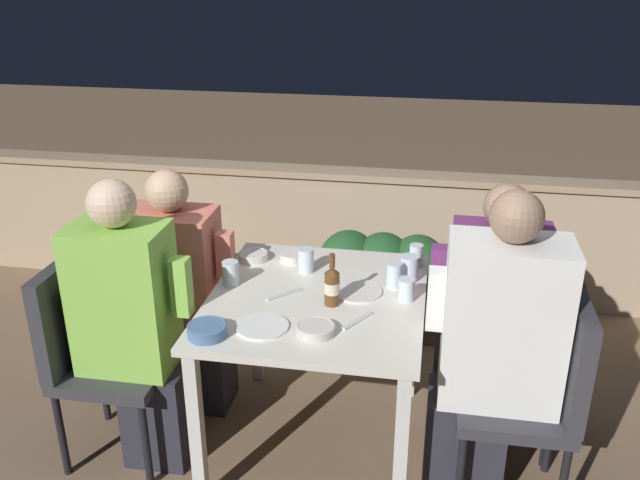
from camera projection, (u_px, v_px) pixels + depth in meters
The scene contains 28 objects.
ground_plane at pixel (317, 441), 3.07m from camera, with size 16.00×16.00×0.00m, color #7A6047.
parapet_wall at pixel (359, 232), 4.28m from camera, with size 9.00×0.18×0.81m.
dining_table at pixel (317, 316), 2.81m from camera, with size 0.88×0.98×0.74m.
planter_hedge at pixel (382, 276), 3.89m from camera, with size 0.73×0.47×0.57m.
chair_left_near at pixel (92, 343), 2.82m from camera, with size 0.44×0.43×0.90m.
person_green_blouse at pixel (134, 327), 2.75m from camera, with size 0.48×0.26×1.26m.
chair_left_far at pixel (143, 299), 3.18m from camera, with size 0.44×0.43×0.90m.
person_coral_top at pixel (183, 292), 3.13m from camera, with size 0.48×0.26×1.18m.
chair_right_near at pixel (542, 383), 2.56m from camera, with size 0.44×0.43×0.90m.
person_white_polo at pixel (492, 353), 2.55m from camera, with size 0.51×0.26×1.30m.
chair_right_far at pixel (534, 337), 2.87m from camera, with size 0.44×0.43×0.90m.
person_purple_stripe at pixel (486, 319), 2.87m from camera, with size 0.49×0.26×1.21m.
beer_bottle at pixel (332, 285), 2.68m from camera, with size 0.06×0.06×0.22m.
plate_0 at pixel (262, 326), 2.54m from camera, with size 0.20×0.20×0.01m.
plate_1 at pixel (357, 291), 2.81m from camera, with size 0.21×0.21×0.01m.
bowl_0 at pixel (316, 329), 2.50m from camera, with size 0.14×0.14×0.04m.
bowl_1 at pixel (207, 330), 2.48m from camera, with size 0.15×0.15×0.05m.
bowl_2 at pixel (253, 256), 3.10m from camera, with size 0.13×0.13×0.04m.
bowl_3 at pixel (292, 256), 3.09m from camera, with size 0.11×0.11×0.04m.
glass_cup_0 at pixel (231, 273), 2.85m from camera, with size 0.07×0.07×0.11m.
glass_cup_1 at pixel (406, 290), 2.73m from camera, with size 0.07×0.07×0.09m.
glass_cup_2 at pixel (416, 256), 3.02m from camera, with size 0.06×0.06×0.10m.
glass_cup_3 at pixel (306, 260), 2.97m from camera, with size 0.07×0.07×0.11m.
glass_cup_4 at pixel (394, 275), 2.83m from camera, with size 0.07×0.07×0.11m.
glass_cup_5 at pixel (409, 268), 2.89m from camera, with size 0.08×0.08×0.11m.
fork_0 at pixel (285, 294), 2.78m from camera, with size 0.13×0.14×0.01m.
fork_1 at pixel (358, 321), 2.58m from camera, with size 0.11×0.15×0.01m.
potted_plant at pixel (165, 268), 3.77m from camera, with size 0.35×0.35×0.69m.
Camera 1 is at (0.44, -2.42, 2.04)m, focal length 38.00 mm.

